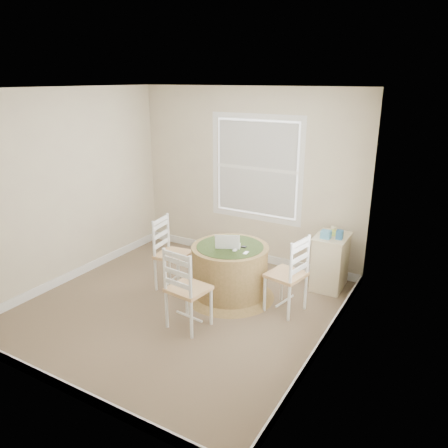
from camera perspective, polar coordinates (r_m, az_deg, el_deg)
The scene contains 14 objects.
room at distance 5.08m, azimuth -3.59°, elevation 2.46°, with size 3.64×3.64×2.64m.
round_table at distance 5.60m, azimuth 0.78°, elevation -5.92°, with size 1.16×1.16×0.70m.
chair_left at distance 5.86m, azimuth -6.66°, elevation -3.93°, with size 0.42×0.40×0.95m, color white, non-canonical shape.
chair_near at distance 4.93m, azimuth -4.67°, elevation -8.38°, with size 0.42×0.40×0.95m, color white, non-canonical shape.
chair_right at distance 5.30m, azimuth 8.11°, elevation -6.53°, with size 0.42×0.40×0.95m, color white, non-canonical shape.
laptop at distance 5.44m, azimuth 0.52°, elevation -2.77°, with size 0.39×0.37×0.21m.
mouse at distance 5.35m, azimuth 1.44°, elevation -3.43°, with size 0.06×0.09×0.03m, color white.
phone at distance 5.28m, azimuth 2.87°, elevation -3.83°, with size 0.04×0.09×0.02m, color #B7BABF.
keys at distance 5.44m, azimuth 2.60°, elevation -3.05°, with size 0.06×0.05×0.03m, color black.
corner_chest at distance 6.02m, azimuth 13.69°, elevation -4.79°, with size 0.43×0.57×0.74m.
tissue_box at distance 5.77m, azimuth 13.20°, elevation -1.32°, with size 0.12×0.12×0.10m, color #57A1C7.
box_yellow at distance 5.90m, azimuth 14.39°, elevation -1.17°, with size 0.15×0.10×0.06m, color #B5C846.
box_blue at distance 5.77m, azimuth 14.83°, elevation -1.35°, with size 0.08×0.08×0.12m, color #326898.
cup_cream at distance 5.98m, azimuth 14.12°, elevation -0.72°, with size 0.07×0.07×0.09m, color beige.
Camera 1 is at (2.87, -3.90, 2.71)m, focal length 35.00 mm.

